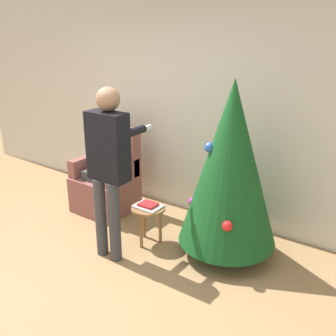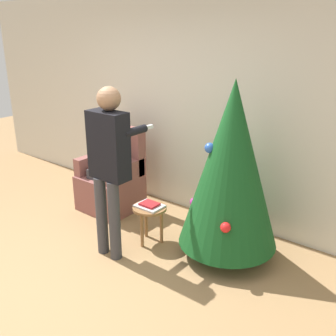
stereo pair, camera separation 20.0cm
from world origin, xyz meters
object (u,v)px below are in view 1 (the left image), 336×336
(christmas_tree, at_px, (230,165))
(person_standing, at_px, (108,159))
(person_seated, at_px, (104,158))
(side_stool, at_px, (148,213))
(armchair, at_px, (107,182))

(christmas_tree, height_order, person_standing, christmas_tree)
(christmas_tree, xyz_separation_m, person_seated, (-1.79, 0.06, -0.30))
(person_standing, relative_size, side_stool, 4.08)
(christmas_tree, height_order, side_stool, christmas_tree)
(person_standing, bearing_deg, christmas_tree, 35.80)
(christmas_tree, bearing_deg, person_seated, 177.96)
(person_standing, bearing_deg, armchair, 135.55)
(christmas_tree, xyz_separation_m, person_standing, (-0.98, -0.71, 0.06))
(person_seated, height_order, person_standing, person_standing)
(armchair, bearing_deg, side_stool, -21.76)
(person_standing, distance_m, side_stool, 0.84)
(christmas_tree, distance_m, armchair, 1.90)
(person_seated, bearing_deg, christmas_tree, -2.04)
(christmas_tree, distance_m, person_standing, 1.21)
(armchair, relative_size, person_seated, 0.84)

